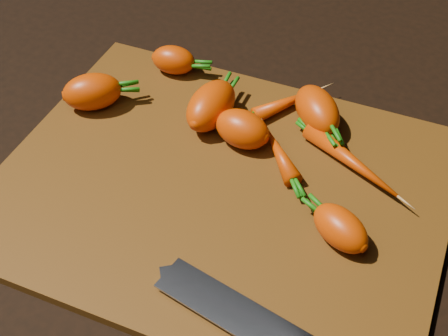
% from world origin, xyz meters
% --- Properties ---
extents(ground, '(2.00, 2.00, 0.01)m').
position_xyz_m(ground, '(0.00, 0.00, -0.01)').
color(ground, black).
extents(cutting_board, '(0.50, 0.40, 0.01)m').
position_xyz_m(cutting_board, '(0.00, 0.00, 0.01)').
color(cutting_board, '#54300C').
rests_on(cutting_board, ground).
extents(carrot_0, '(0.09, 0.08, 0.05)m').
position_xyz_m(carrot_0, '(-0.20, 0.06, 0.04)').
color(carrot_0, '#CC3A03').
rests_on(carrot_0, cutting_board).
extents(carrot_1, '(0.07, 0.06, 0.05)m').
position_xyz_m(carrot_1, '(-0.00, 0.07, 0.03)').
color(carrot_1, '#CC3A03').
rests_on(carrot_1, cutting_board).
extents(carrot_2, '(0.09, 0.09, 0.05)m').
position_xyz_m(carrot_2, '(0.07, 0.14, 0.04)').
color(carrot_2, '#CC3A03').
rests_on(carrot_2, cutting_board).
extents(carrot_3, '(0.06, 0.09, 0.05)m').
position_xyz_m(carrot_3, '(-0.05, 0.10, 0.04)').
color(carrot_3, '#CC3A03').
rests_on(carrot_3, cutting_board).
extents(carrot_4, '(0.06, 0.05, 0.04)m').
position_xyz_m(carrot_4, '(-0.14, 0.17, 0.03)').
color(carrot_4, '#CC3A03').
rests_on(carrot_4, cutting_board).
extents(carrot_5, '(0.08, 0.07, 0.04)m').
position_xyz_m(carrot_5, '(0.14, -0.02, 0.03)').
color(carrot_5, '#CC3A03').
rests_on(carrot_5, cutting_board).
extents(carrot_6, '(0.07, 0.09, 0.02)m').
position_xyz_m(carrot_6, '(0.03, 0.16, 0.02)').
color(carrot_6, '#CC3A03').
rests_on(carrot_6, cutting_board).
extents(carrot_7, '(0.13, 0.09, 0.02)m').
position_xyz_m(carrot_7, '(0.13, 0.08, 0.02)').
color(carrot_7, '#CC3A03').
rests_on(carrot_7, cutting_board).
extents(carrot_8, '(0.07, 0.08, 0.02)m').
position_xyz_m(carrot_8, '(0.05, 0.06, 0.02)').
color(carrot_8, '#CC3A03').
rests_on(carrot_8, cutting_board).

